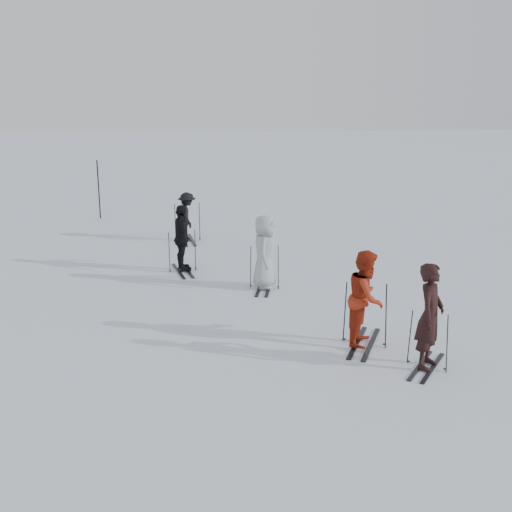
{
  "coord_description": "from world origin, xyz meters",
  "views": [
    {
      "loc": [
        -1.51,
        -14.2,
        5.06
      ],
      "look_at": [
        0.0,
        1.0,
        1.0
      ],
      "focal_mm": 45.0,
      "sensor_mm": 36.0,
      "label": 1
    }
  ],
  "objects_px": {
    "piste_marker": "(99,189)",
    "skier_near_dark": "(430,317)",
    "skier_uphill_far": "(187,217)",
    "skier_red": "(366,299)",
    "skier_uphill_left": "(182,239)",
    "skier_grey": "(264,253)"
  },
  "relations": [
    {
      "from": "skier_near_dark",
      "to": "skier_uphill_far",
      "type": "bearing_deg",
      "value": 57.62
    },
    {
      "from": "skier_grey",
      "to": "skier_uphill_far",
      "type": "height_order",
      "value": "skier_grey"
    },
    {
      "from": "skier_near_dark",
      "to": "skier_grey",
      "type": "bearing_deg",
      "value": 60.56
    },
    {
      "from": "skier_near_dark",
      "to": "skier_red",
      "type": "xyz_separation_m",
      "value": [
        -0.87,
        1.2,
        -0.02
      ]
    },
    {
      "from": "piste_marker",
      "to": "skier_uphill_left",
      "type": "bearing_deg",
      "value": -67.13
    },
    {
      "from": "skier_red",
      "to": "skier_uphill_far",
      "type": "height_order",
      "value": "skier_red"
    },
    {
      "from": "skier_uphill_far",
      "to": "piste_marker",
      "type": "distance_m",
      "value": 5.44
    },
    {
      "from": "skier_near_dark",
      "to": "skier_red",
      "type": "bearing_deg",
      "value": 70.74
    },
    {
      "from": "skier_red",
      "to": "skier_near_dark",
      "type": "bearing_deg",
      "value": -119.17
    },
    {
      "from": "skier_red",
      "to": "piste_marker",
      "type": "distance_m",
      "value": 15.29
    },
    {
      "from": "skier_red",
      "to": "skier_grey",
      "type": "xyz_separation_m",
      "value": [
        -1.59,
        3.9,
        -0.02
      ]
    },
    {
      "from": "skier_red",
      "to": "skier_grey",
      "type": "height_order",
      "value": "skier_red"
    },
    {
      "from": "skier_uphill_far",
      "to": "piste_marker",
      "type": "relative_size",
      "value": 0.71
    },
    {
      "from": "skier_red",
      "to": "skier_uphill_left",
      "type": "relative_size",
      "value": 1.03
    },
    {
      "from": "skier_red",
      "to": "skier_uphill_left",
      "type": "height_order",
      "value": "skier_red"
    },
    {
      "from": "skier_uphill_far",
      "to": "piste_marker",
      "type": "height_order",
      "value": "piste_marker"
    },
    {
      "from": "skier_uphill_left",
      "to": "skier_near_dark",
      "type": "bearing_deg",
      "value": -158.67
    },
    {
      "from": "skier_uphill_far",
      "to": "skier_near_dark",
      "type": "bearing_deg",
      "value": -163.95
    },
    {
      "from": "skier_uphill_far",
      "to": "skier_grey",
      "type": "bearing_deg",
      "value": -166.81
    },
    {
      "from": "skier_near_dark",
      "to": "skier_uphill_far",
      "type": "relative_size",
      "value": 1.22
    },
    {
      "from": "piste_marker",
      "to": "skier_near_dark",
      "type": "bearing_deg",
      "value": -61.84
    },
    {
      "from": "skier_uphill_left",
      "to": "skier_uphill_far",
      "type": "height_order",
      "value": "skier_uphill_left"
    }
  ]
}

